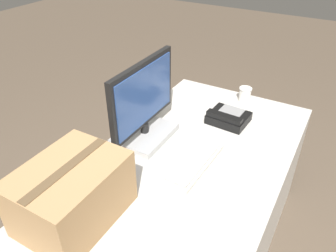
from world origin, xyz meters
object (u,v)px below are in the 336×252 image
(spoon, at_px, (225,217))
(cardboard_box, at_px, (72,193))
(monitor, at_px, (144,109))
(desk_phone, at_px, (228,117))
(sticky_note_pad, at_px, (214,242))
(keyboard, at_px, (194,163))
(paper_cup_right, at_px, (245,94))

(spoon, xyz_separation_m, cardboard_box, (-0.29, 0.53, 0.12))
(monitor, relative_size, cardboard_box, 1.26)
(desk_phone, xyz_separation_m, sticky_note_pad, (-0.81, -0.26, -0.03))
(desk_phone, xyz_separation_m, cardboard_box, (-0.97, 0.28, 0.09))
(sticky_note_pad, bearing_deg, desk_phone, 17.57)
(cardboard_box, bearing_deg, keyboard, -27.79)
(sticky_note_pad, bearing_deg, cardboard_box, 106.10)
(paper_cup_right, height_order, sticky_note_pad, paper_cup_right)
(desk_phone, height_order, cardboard_box, cardboard_box)
(cardboard_box, xyz_separation_m, sticky_note_pad, (0.15, -0.54, -0.12))
(paper_cup_right, bearing_deg, cardboard_box, 167.61)
(spoon, distance_m, sticky_note_pad, 0.13)
(paper_cup_right, distance_m, sticky_note_pad, 1.14)
(monitor, distance_m, cardboard_box, 0.61)
(desk_phone, bearing_deg, sticky_note_pad, -159.09)
(sticky_note_pad, bearing_deg, monitor, 53.14)
(monitor, distance_m, keyboard, 0.38)
(paper_cup_right, relative_size, cardboard_box, 0.22)
(spoon, bearing_deg, paper_cup_right, 144.97)
(spoon, bearing_deg, desk_phone, 150.78)
(cardboard_box, bearing_deg, sticky_note_pad, -73.90)
(keyboard, relative_size, desk_phone, 1.77)
(monitor, relative_size, paper_cup_right, 5.65)
(desk_phone, height_order, sticky_note_pad, desk_phone)
(monitor, xyz_separation_m, sticky_note_pad, (-0.45, -0.59, -0.18))
(keyboard, relative_size, cardboard_box, 0.98)
(monitor, relative_size, desk_phone, 2.28)
(keyboard, distance_m, cardboard_box, 0.60)
(keyboard, distance_m, sticky_note_pad, 0.45)
(keyboard, xyz_separation_m, cardboard_box, (-0.52, 0.27, 0.11))
(spoon, distance_m, cardboard_box, 0.62)
(desk_phone, relative_size, paper_cup_right, 2.48)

